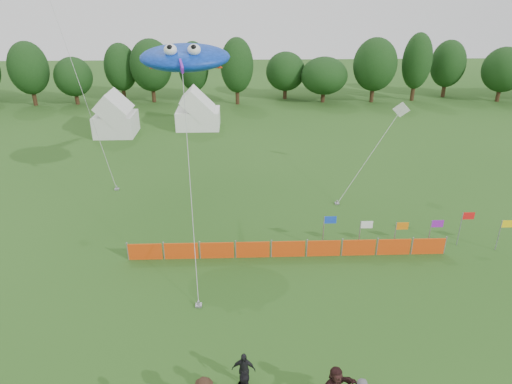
{
  "coord_description": "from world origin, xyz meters",
  "views": [
    {
      "loc": [
        -0.7,
        -13.38,
        14.18
      ],
      "look_at": [
        0.0,
        6.0,
        5.2
      ],
      "focal_mm": 32.0,
      "sensor_mm": 36.0,
      "label": 1
    }
  ],
  "objects_px": {
    "tent_left": "(115,117)",
    "tent_right": "(198,113)",
    "barrier_fence": "(288,249)",
    "spectator_d": "(244,370)",
    "stingray_kite": "(186,57)"
  },
  "relations": [
    {
      "from": "tent_right",
      "to": "barrier_fence",
      "type": "height_order",
      "value": "tent_right"
    },
    {
      "from": "spectator_d",
      "to": "stingray_kite",
      "type": "xyz_separation_m",
      "value": [
        -3.08,
        14.73,
        9.39
      ]
    },
    {
      "from": "tent_left",
      "to": "barrier_fence",
      "type": "bearing_deg",
      "value": -57.02
    },
    {
      "from": "tent_left",
      "to": "tent_right",
      "type": "relative_size",
      "value": 0.87
    },
    {
      "from": "tent_right",
      "to": "spectator_d",
      "type": "relative_size",
      "value": 2.93
    },
    {
      "from": "tent_left",
      "to": "spectator_d",
      "type": "distance_m",
      "value": 34.61
    },
    {
      "from": "stingray_kite",
      "to": "tent_left",
      "type": "bearing_deg",
      "value": 118.3
    },
    {
      "from": "tent_right",
      "to": "spectator_d",
      "type": "distance_m",
      "value": 34.6
    },
    {
      "from": "spectator_d",
      "to": "barrier_fence",
      "type": "bearing_deg",
      "value": 79.85
    },
    {
      "from": "barrier_fence",
      "to": "stingray_kite",
      "type": "bearing_deg",
      "value": 134.55
    },
    {
      "from": "barrier_fence",
      "to": "spectator_d",
      "type": "distance_m",
      "value": 9.33
    },
    {
      "from": "tent_right",
      "to": "barrier_fence",
      "type": "distance_m",
      "value": 26.33
    },
    {
      "from": "barrier_fence",
      "to": "spectator_d",
      "type": "relative_size",
      "value": 11.55
    },
    {
      "from": "barrier_fence",
      "to": "spectator_d",
      "type": "height_order",
      "value": "spectator_d"
    },
    {
      "from": "tent_left",
      "to": "tent_right",
      "type": "distance_m",
      "value": 8.37
    }
  ]
}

